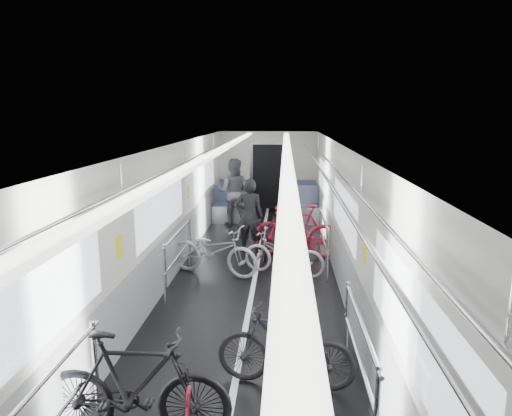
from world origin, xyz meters
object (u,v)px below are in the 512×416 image
Objects in this scene: bike_right_mid at (284,254)px; person_seated at (233,192)px; bike_left_mid at (135,386)px; bike_right_near at (286,347)px; person_standing at (250,216)px; bike_left_far at (214,250)px; bike_aisle at (264,235)px; bike_right_far at (297,230)px.

person_seated reaches higher than bike_right_mid.
bike_left_mid reaches higher than bike_right_near.
bike_right_mid is 0.97× the size of person_standing.
bike_right_mid is (1.29, 0.05, -0.05)m from bike_left_far.
bike_aisle is 2.83m from person_seated.
bike_aisle is 0.51m from person_standing.
bike_right_far reaches higher than bike_aisle.
bike_left_mid is 0.95× the size of bike_right_far.
bike_left_far is at bearing -69.81° from bike_right_mid.
bike_left_mid is at bearing 93.65° from person_seated.
bike_left_mid is at bearing -161.53° from bike_left_far.
bike_left_mid is 1.13× the size of bike_aisle.
person_standing reaches higher than bike_right_near.
bike_right_mid is 0.83× the size of bike_right_far.
person_seated is at bearing -142.80° from bike_right_mid.
bike_left_mid is 1.15× the size of bike_right_near.
bike_right_near reaches higher than bike_right_mid.
bike_left_far is at bearing 94.43° from person_seated.
bike_right_mid is at bearing -4.16° from bike_right_far.
bike_left_mid reaches higher than bike_right_mid.
bike_right_far is 1.19× the size of bike_aisle.
bike_left_mid is 5.85m from person_standing.
bike_right_far is 3.22m from person_seated.
person_standing is at bearing -94.45° from bike_right_far.
bike_right_near is at bearing 104.02° from person_seated.
person_seated reaches higher than person_standing.
bike_left_mid is 0.99× the size of person_seated.
bike_left_far is 1.09× the size of person_standing.
bike_right_mid is (-0.04, 3.54, -0.05)m from bike_right_near.
bike_right_near is 0.99× the size of bike_right_mid.
bike_right_far is at bearing -175.27° from bike_right_mid.
bike_right_near is at bearing -140.32° from bike_left_far.
bike_aisle is at bearing 113.17° from person_seated.
person_seated is at bearing 104.91° from bike_aisle.
person_seated reaches higher than bike_right_far.
bike_right_mid is at bearing 122.41° from person_standing.
bike_aisle is (-0.42, 1.27, 0.00)m from bike_right_mid.
bike_left_mid reaches higher than bike_left_far.
bike_left_mid is at bearing -103.85° from bike_aisle.
bike_left_mid is at bearing 1.38° from bike_right_mid.
bike_right_near is at bearing 6.21° from bike_right_far.
bike_right_near is 0.95× the size of person_standing.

